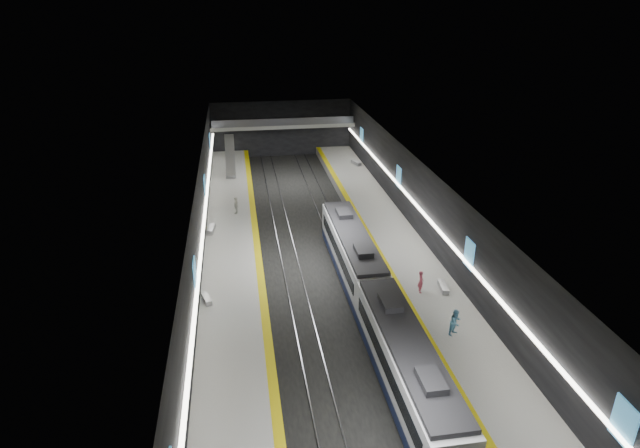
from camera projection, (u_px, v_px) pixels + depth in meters
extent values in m
plane|color=black|center=(320.00, 267.00, 47.03)|extent=(70.00, 70.00, 0.00)
cube|color=beige|center=(320.00, 181.00, 43.81)|extent=(20.00, 70.00, 0.04)
cube|color=black|center=(200.00, 233.00, 43.98)|extent=(0.04, 70.00, 8.00)
cube|color=black|center=(432.00, 218.00, 46.86)|extent=(0.04, 70.00, 8.00)
cube|color=black|center=(282.00, 129.00, 77.07)|extent=(20.00, 0.04, 8.00)
cube|color=slate|center=(233.00, 268.00, 45.75)|extent=(5.00, 70.00, 1.00)
cube|color=#979793|center=(233.00, 263.00, 45.54)|extent=(5.00, 70.00, 0.02)
cube|color=#DBC50B|center=(259.00, 261.00, 45.85)|extent=(0.60, 70.00, 0.02)
cube|color=slate|center=(402.00, 256.00, 47.90)|extent=(5.00, 70.00, 1.00)
cube|color=#979793|center=(403.00, 251.00, 47.70)|extent=(5.00, 70.00, 0.02)
cube|color=#DBC50B|center=(379.00, 252.00, 47.38)|extent=(0.60, 70.00, 0.02)
cube|color=gray|center=(283.00, 269.00, 46.54)|extent=(0.08, 70.00, 0.12)
cube|color=gray|center=(300.00, 268.00, 46.75)|extent=(0.08, 70.00, 0.12)
cube|color=gray|center=(340.00, 265.00, 47.26)|extent=(0.08, 70.00, 0.12)
cube|color=gray|center=(355.00, 264.00, 47.47)|extent=(0.08, 70.00, 0.12)
cube|color=#101A3C|center=(405.00, 384.00, 31.92)|extent=(2.65, 15.00, 0.80)
cube|color=white|center=(407.00, 362.00, 31.26)|extent=(2.65, 15.00, 2.50)
cube|color=black|center=(408.00, 342.00, 30.70)|extent=(2.44, 14.25, 0.30)
cube|color=black|center=(407.00, 361.00, 31.24)|extent=(2.69, 13.20, 1.00)
cube|color=#101A3C|center=(352.00, 267.00, 45.49)|extent=(2.65, 15.00, 0.80)
cube|color=white|center=(352.00, 249.00, 44.82)|extent=(2.65, 15.00, 2.50)
cube|color=black|center=(353.00, 234.00, 44.26)|extent=(2.44, 14.25, 0.30)
cube|color=black|center=(352.00, 249.00, 44.80)|extent=(2.69, 13.20, 1.00)
cube|color=black|center=(375.00, 296.00, 38.04)|extent=(1.85, 0.05, 1.20)
cube|color=#4192C5|center=(195.00, 275.00, 36.56)|extent=(0.10, 1.50, 2.20)
cube|color=#4192C5|center=(205.00, 187.00, 52.83)|extent=(0.10, 1.50, 2.20)
cube|color=#4192C5|center=(210.00, 142.00, 68.21)|extent=(0.10, 1.50, 2.20)
cube|color=#4192C5|center=(624.00, 423.00, 24.04)|extent=(0.10, 1.50, 2.20)
cube|color=#4192C5|center=(469.00, 254.00, 39.41)|extent=(0.10, 1.50, 2.20)
cube|color=#4192C5|center=(399.00, 177.00, 55.69)|extent=(0.10, 1.50, 2.20)
cube|color=#4192C5|center=(362.00, 136.00, 71.06)|extent=(0.10, 1.50, 2.20)
cube|color=white|center=(203.00, 235.00, 44.09)|extent=(0.25, 68.60, 0.12)
cube|color=white|center=(430.00, 220.00, 46.91)|extent=(0.25, 68.60, 0.12)
cube|color=gray|center=(283.00, 125.00, 74.86)|extent=(20.00, 3.00, 0.50)
cube|color=#47474C|center=(284.00, 122.00, 73.25)|extent=(19.60, 0.08, 1.00)
cube|color=#99999E|center=(230.00, 156.00, 68.29)|extent=(1.20, 7.50, 3.92)
cube|color=#99999E|center=(206.00, 299.00, 39.90)|extent=(0.91, 1.68, 0.40)
cube|color=#99999E|center=(211.00, 229.00, 51.40)|extent=(0.83, 2.03, 0.48)
cube|color=#99999E|center=(443.00, 287.00, 41.43)|extent=(0.76, 1.89, 0.45)
cube|color=#99999E|center=(356.00, 163.00, 71.12)|extent=(1.06, 2.04, 0.48)
imported|color=#B6445A|center=(421.00, 282.00, 40.83)|extent=(0.48, 0.69, 1.80)
imported|color=#5493B6|center=(456.00, 322.00, 35.77)|extent=(1.16, 1.09, 1.89)
imported|color=beige|center=(236.00, 205.00, 55.31)|extent=(0.72, 1.14, 1.80)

